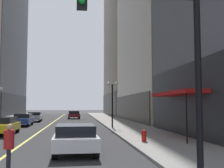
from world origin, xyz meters
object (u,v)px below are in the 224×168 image
object	(u,v)px
pedestrian_in_red_jacket	(9,144)
street_lamp_right_mid	(112,94)
car_blue	(23,119)
car_yellow	(3,125)
car_white	(75,138)
car_maroon	(74,114)
car_silver	(35,116)
traffic_light_near_right	(161,49)
fire_hydrant_right	(144,137)

from	to	relation	value
pedestrian_in_red_jacket	street_lamp_right_mid	distance (m)	17.45
car_blue	street_lamp_right_mid	distance (m)	10.85
pedestrian_in_red_jacket	street_lamp_right_mid	bearing A→B (deg)	71.37
car_yellow	street_lamp_right_mid	distance (m)	10.03
car_white	car_maroon	world-z (taller)	same
car_yellow	car_silver	xyz separation A→B (m)	(-0.18, 17.38, -0.00)
traffic_light_near_right	car_maroon	bearing A→B (deg)	93.90
car_yellow	car_blue	bearing A→B (deg)	91.64
car_silver	pedestrian_in_red_jacket	xyz separation A→B (m)	(3.48, -29.71, 0.20)
pedestrian_in_red_jacket	car_white	bearing A→B (deg)	58.17
street_lamp_right_mid	fire_hydrant_right	size ratio (longest dim) A/B	5.54
car_silver	fire_hydrant_right	size ratio (longest dim) A/B	5.56
car_white	pedestrian_in_red_jacket	size ratio (longest dim) A/B	2.63
car_blue	car_silver	xyz separation A→B (m)	(0.09, 7.96, -0.00)
car_silver	pedestrian_in_red_jacket	distance (m)	29.91
car_white	car_maroon	size ratio (longest dim) A/B	0.98
car_white	car_silver	bearing A→B (deg)	102.13
car_silver	car_maroon	distance (m)	9.59
street_lamp_right_mid	traffic_light_near_right	bearing A→B (deg)	-93.20
car_yellow	car_maroon	distance (m)	25.92
car_white	car_blue	xyz separation A→B (m)	(-5.72, 18.27, 0.00)
car_yellow	car_silver	bearing A→B (deg)	90.61
car_yellow	car_silver	size ratio (longest dim) A/B	1.01
car_yellow	car_blue	xyz separation A→B (m)	(-0.27, 9.42, 0.00)
pedestrian_in_red_jacket	car_maroon	bearing A→B (deg)	87.37
traffic_light_near_right	street_lamp_right_mid	xyz separation A→B (m)	(1.05, 18.80, -0.49)
fire_hydrant_right	car_silver	bearing A→B (deg)	111.86
car_white	fire_hydrant_right	distance (m)	4.63
car_white	car_yellow	bearing A→B (deg)	121.64
traffic_light_near_right	street_lamp_right_mid	bearing A→B (deg)	86.80
traffic_light_near_right	car_yellow	bearing A→B (deg)	117.80
car_blue	car_maroon	xyz separation A→B (m)	(5.30, 16.01, -0.00)
car_yellow	street_lamp_right_mid	xyz separation A→B (m)	(8.82, 4.06, 2.54)
car_white	car_silver	world-z (taller)	same
car_maroon	car_white	bearing A→B (deg)	-89.29
car_maroon	fire_hydrant_right	size ratio (longest dim) A/B	5.34
pedestrian_in_red_jacket	car_silver	bearing A→B (deg)	96.68
car_silver	car_maroon	size ratio (longest dim) A/B	1.04
car_white	pedestrian_in_red_jacket	distance (m)	4.10
car_blue	car_yellow	bearing A→B (deg)	-88.36
pedestrian_in_red_jacket	fire_hydrant_right	world-z (taller)	pedestrian_in_red_jacket
car_blue	car_maroon	distance (m)	16.87
car_blue	traffic_light_near_right	distance (m)	25.64
car_white	car_silver	size ratio (longest dim) A/B	0.94
car_yellow	traffic_light_near_right	bearing A→B (deg)	-62.20
car_white	car_yellow	size ratio (longest dim) A/B	0.93
car_yellow	car_maroon	size ratio (longest dim) A/B	1.05
car_white	street_lamp_right_mid	bearing A→B (deg)	75.39
car_white	car_yellow	world-z (taller)	same
pedestrian_in_red_jacket	car_yellow	bearing A→B (deg)	104.97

